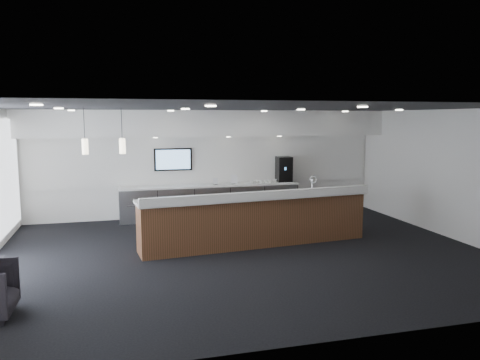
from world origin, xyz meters
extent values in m
plane|color=black|center=(0.00, 0.00, 0.00)|extent=(10.00, 10.00, 0.00)
cube|color=black|center=(0.00, 0.00, 3.00)|extent=(10.00, 8.00, 0.02)
cube|color=white|center=(0.00, 4.00, 1.50)|extent=(10.00, 0.02, 3.00)
cube|color=white|center=(5.00, 0.00, 1.50)|extent=(0.02, 8.00, 3.00)
cube|color=white|center=(0.00, 3.55, 2.65)|extent=(10.00, 0.90, 0.70)
cube|color=white|center=(0.00, 3.97, 1.60)|extent=(9.80, 0.06, 1.40)
cube|color=gray|center=(0.00, 3.64, 0.45)|extent=(5.00, 0.60, 0.90)
cube|color=white|center=(0.00, 3.64, 0.93)|extent=(5.06, 0.66, 0.05)
cylinder|color=silver|center=(-2.00, 3.32, 0.50)|extent=(0.60, 0.02, 0.02)
cylinder|color=silver|center=(-1.00, 3.32, 0.50)|extent=(0.60, 0.02, 0.02)
cylinder|color=silver|center=(0.00, 3.32, 0.50)|extent=(0.60, 0.02, 0.02)
cylinder|color=silver|center=(1.00, 3.32, 0.50)|extent=(0.60, 0.02, 0.02)
cylinder|color=silver|center=(2.00, 3.32, 0.50)|extent=(0.60, 0.02, 0.02)
cube|color=black|center=(-1.00, 3.91, 1.65)|extent=(1.05, 0.07, 0.62)
cube|color=#3888E1|center=(-1.00, 3.87, 1.65)|extent=(0.95, 0.01, 0.54)
cylinder|color=beige|center=(-2.40, 0.80, 2.25)|extent=(0.12, 0.12, 0.30)
cylinder|color=beige|center=(-3.10, 0.80, 2.25)|extent=(0.12, 0.12, 0.30)
cube|color=#483018|center=(0.41, 0.60, 0.53)|extent=(5.17, 1.24, 1.05)
cube|color=white|center=(0.41, 0.60, 1.08)|extent=(5.26, 1.32, 0.06)
cube|color=white|center=(0.45, 0.21, 1.17)|extent=(5.19, 0.65, 0.18)
cylinder|color=silver|center=(1.85, 0.85, 1.25)|extent=(0.04, 0.04, 0.28)
torus|color=silver|center=(1.85, 0.79, 1.39)|extent=(0.19, 0.05, 0.19)
cube|color=black|center=(2.20, 3.71, 1.31)|extent=(0.44, 0.49, 0.73)
cube|color=silver|center=(2.20, 3.45, 0.96)|extent=(0.26, 0.12, 0.02)
cube|color=silver|center=(0.12, 3.52, 1.05)|extent=(0.14, 0.02, 0.19)
cube|color=silver|center=(0.65, 3.54, 1.08)|extent=(0.19, 0.07, 0.26)
imported|color=white|center=(1.88, 3.55, 1.00)|extent=(0.10, 0.10, 0.09)
imported|color=white|center=(1.74, 3.55, 1.00)|extent=(0.14, 0.14, 0.09)
imported|color=white|center=(1.60, 3.55, 1.00)|extent=(0.12, 0.12, 0.09)
imported|color=white|center=(1.46, 3.55, 1.00)|extent=(0.13, 0.13, 0.09)
imported|color=white|center=(1.32, 3.55, 1.00)|extent=(0.13, 0.13, 0.09)
imported|color=white|center=(1.18, 3.55, 1.00)|extent=(0.11, 0.11, 0.09)
camera|label=1|loc=(-2.51, -9.10, 2.81)|focal=35.00mm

